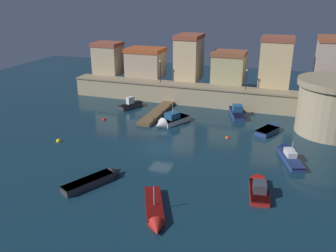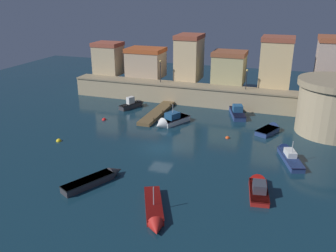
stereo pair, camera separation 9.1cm
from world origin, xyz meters
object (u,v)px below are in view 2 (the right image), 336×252
object	(u,v)px
moored_boat_0	(154,212)
mooring_buoy_1	(59,141)
moored_boat_4	(288,154)
moored_boat_6	(236,110)
moored_boat_7	(258,186)
quay_lamp_0	(160,68)
moored_boat_1	(270,129)
moored_boat_5	(96,179)
mooring_buoy_0	(227,138)
quay_lamp_1	(247,76)
mooring_buoy_2	(104,120)
fortress_tower	(334,106)
moored_boat_3	(133,104)
moored_boat_2	(170,121)

from	to	relation	value
moored_boat_0	mooring_buoy_1	distance (m)	20.08
moored_boat_0	moored_boat_4	distance (m)	18.26
moored_boat_6	mooring_buoy_1	world-z (taller)	moored_boat_6
moored_boat_7	quay_lamp_0	bearing A→B (deg)	28.47
moored_boat_1	moored_boat_5	size ratio (longest dim) A/B	0.72
quay_lamp_0	moored_boat_7	size ratio (longest dim) A/B	0.65
mooring_buoy_1	moored_boat_5	bearing A→B (deg)	-38.05
moored_boat_1	mooring_buoy_0	world-z (taller)	moored_boat_1
moored_boat_6	moored_boat_7	bearing A→B (deg)	176.62
quay_lamp_1	moored_boat_6	xyz separation A→B (m)	(-0.87, -2.72, -4.80)
moored_boat_0	mooring_buoy_2	bearing A→B (deg)	-166.58
quay_lamp_0	quay_lamp_1	xyz separation A→B (m)	(14.09, 0.00, -0.31)
fortress_tower	mooring_buoy_0	size ratio (longest dim) A/B	17.90
mooring_buoy_1	moored_boat_7	bearing A→B (deg)	-8.86
moored_boat_5	mooring_buoy_1	xyz separation A→B (m)	(-9.60, 7.51, -0.38)
quay_lamp_0	mooring_buoy_2	bearing A→B (deg)	-110.10
moored_boat_0	moored_boat_6	size ratio (longest dim) A/B	0.89
moored_boat_3	mooring_buoy_2	xyz separation A→B (m)	(-1.45, -6.97, -0.52)
moored_boat_2	moored_boat_5	world-z (taller)	moored_boat_2
fortress_tower	quay_lamp_0	distance (m)	27.10
moored_boat_3	moored_boat_6	world-z (taller)	moored_boat_3
quay_lamp_1	moored_boat_0	size ratio (longest dim) A/B	0.47
moored_boat_7	quay_lamp_1	bearing A→B (deg)	1.85
quay_lamp_0	moored_boat_1	xyz separation A→B (m)	(18.71, -8.92, -5.28)
moored_boat_3	mooring_buoy_1	size ratio (longest dim) A/B	7.83
quay_lamp_1	mooring_buoy_0	distance (m)	13.97
fortress_tower	moored_boat_1	xyz separation A→B (m)	(-7.50, -2.33, -3.28)
fortress_tower	moored_boat_1	bearing A→B (deg)	-162.76
moored_boat_0	moored_boat_4	size ratio (longest dim) A/B	0.94
moored_boat_0	mooring_buoy_1	bearing A→B (deg)	-147.26
quay_lamp_0	mooring_buoy_2	xyz separation A→B (m)	(-4.37, -11.93, -5.62)
moored_boat_0	mooring_buoy_0	size ratio (longest dim) A/B	12.15
fortress_tower	moored_boat_0	size ratio (longest dim) A/B	1.47
moored_boat_4	moored_boat_5	distance (m)	21.12
moored_boat_5	mooring_buoy_0	xyz separation A→B (m)	(10.09, 15.33, -0.38)
moored_boat_2	moored_boat_7	xyz separation A→B (m)	(13.51, -14.04, -0.12)
moored_boat_6	moored_boat_3	bearing A→B (deg)	80.37
moored_boat_1	mooring_buoy_2	distance (m)	23.28
mooring_buoy_0	mooring_buoy_1	world-z (taller)	mooring_buoy_1
quay_lamp_0	mooring_buoy_2	distance (m)	13.90
moored_boat_2	moored_boat_7	distance (m)	19.49
moored_boat_7	moored_boat_3	bearing A→B (deg)	38.99
quay_lamp_0	mooring_buoy_1	size ratio (longest dim) A/B	5.61
moored_boat_1	mooring_buoy_2	bearing A→B (deg)	122.50
moored_boat_0	mooring_buoy_2	world-z (taller)	moored_boat_0
quay_lamp_0	mooring_buoy_1	bearing A→B (deg)	-105.91
quay_lamp_1	moored_boat_5	distance (m)	30.51
moored_boat_5	mooring_buoy_1	world-z (taller)	moored_boat_5
moored_boat_1	moored_boat_4	world-z (taller)	moored_boat_4
moored_boat_2	moored_boat_5	bearing A→B (deg)	21.15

